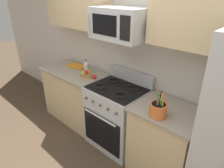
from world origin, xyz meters
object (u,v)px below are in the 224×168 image
apple_loose (94,77)px  bottle_vinegar (86,66)px  microwave (120,24)px  cutting_board (77,66)px  range_oven (117,116)px  fruit_basket (86,74)px  utensil_crock (158,109)px

apple_loose → bottle_vinegar: 0.34m
microwave → cutting_board: bearing=173.2°
apple_loose → cutting_board: bearing=166.2°
cutting_board → bottle_vinegar: bottle_vinegar is taller
cutting_board → microwave: bearing=-6.8°
range_oven → bottle_vinegar: bottle_vinegar is taller
range_oven → fruit_basket: range_oven is taller
fruit_basket → apple_loose: size_ratio=3.00×
fruit_basket → bottle_vinegar: 0.22m
range_oven → apple_loose: range_oven is taller
microwave → apple_loose: bearing=-177.3°
range_oven → apple_loose: 0.67m
fruit_basket → apple_loose: fruit_basket is taller
utensil_crock → microwave: bearing=163.6°
utensil_crock → fruit_basket: 1.38m
microwave → bottle_vinegar: size_ratio=3.46×
utensil_crock → bottle_vinegar: 1.55m
fruit_basket → cutting_board: (-0.47, 0.18, -0.04)m
bottle_vinegar → cutting_board: bearing=172.8°
microwave → fruit_basket: (-0.62, -0.05, -0.80)m
fruit_basket → bottle_vinegar: (-0.16, 0.15, 0.04)m
range_oven → microwave: (-0.00, 0.03, 1.29)m
microwave → cutting_board: size_ratio=1.92×
fruit_basket → apple_loose: (0.15, 0.03, -0.01)m
cutting_board → apple_loose: bearing=-13.8°
utensil_crock → fruit_basket: size_ratio=1.61×
range_oven → bottle_vinegar: 0.95m
range_oven → fruit_basket: (-0.62, -0.03, 0.48)m
cutting_board → bottle_vinegar: bearing=-7.2°
bottle_vinegar → range_oven: bearing=-8.7°
fruit_basket → cutting_board: fruit_basket is taller
utensil_crock → apple_loose: 1.23m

